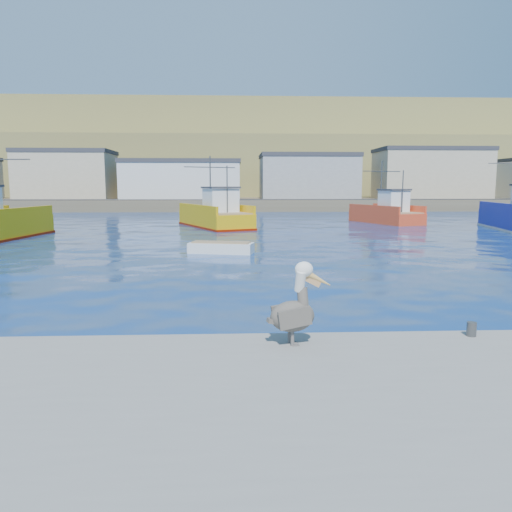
# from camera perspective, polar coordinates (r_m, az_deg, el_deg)

# --- Properties ---
(ground) EXTENTS (260.00, 260.00, 0.00)m
(ground) POSITION_cam_1_polar(r_m,az_deg,el_deg) (13.98, 5.73, -7.11)
(ground) COLOR navy
(ground) RESTS_ON ground
(dock_bollards) EXTENTS (36.20, 0.20, 0.30)m
(dock_bollards) POSITION_cam_1_polar(r_m,az_deg,el_deg) (10.70, 11.66, -8.35)
(dock_bollards) COLOR #4C4C4C
(dock_bollards) RESTS_ON dock
(far_shore) EXTENTS (200.00, 81.00, 24.00)m
(far_shore) POSITION_cam_1_polar(r_m,az_deg,el_deg) (122.68, -1.71, 10.49)
(far_shore) COLOR brown
(far_shore) RESTS_ON ground
(trawler_yellow_b) EXTENTS (7.28, 10.90, 6.39)m
(trawler_yellow_b) POSITION_cam_1_polar(r_m,az_deg,el_deg) (44.68, -4.63, 4.58)
(trawler_yellow_b) COLOR #DAA20A
(trawler_yellow_b) RESTS_ON ground
(boat_orange) EXTENTS (5.72, 8.96, 6.09)m
(boat_orange) POSITION_cam_1_polar(r_m,az_deg,el_deg) (50.92, 14.76, 4.81)
(boat_orange) COLOR red
(boat_orange) RESTS_ON ground
(skiff_mid) EXTENTS (3.67, 2.00, 0.76)m
(skiff_mid) POSITION_cam_1_polar(r_m,az_deg,el_deg) (27.27, -4.01, 0.84)
(skiff_mid) COLOR silver
(skiff_mid) RESTS_ON ground
(pelican) EXTENTS (1.35, 0.71, 1.66)m
(pelican) POSITION_cam_1_polar(r_m,az_deg,el_deg) (9.98, 4.46, -6.09)
(pelican) COLOR #595451
(pelican) RESTS_ON dock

